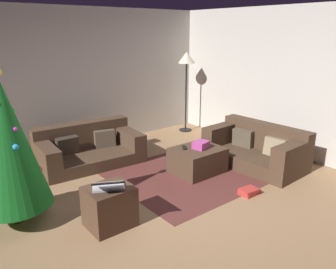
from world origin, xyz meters
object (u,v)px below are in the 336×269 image
object	(u,v)px
ottoman	(197,160)
tv_remote	(184,148)
couch_right	(257,149)
gift_box	(201,145)
book_stack	(249,191)
laptop	(108,185)
couch_left	(88,148)
christmas_tree	(8,144)
corner_lamp	(186,64)
side_table	(110,207)

from	to	relation	value
ottoman	tv_remote	xyz separation A→B (m)	(-0.16, 0.14, 0.21)
couch_right	gift_box	size ratio (longest dim) A/B	6.83
couch_right	book_stack	size ratio (longest dim) A/B	5.59
ottoman	laptop	size ratio (longest dim) A/B	1.57
couch_left	tv_remote	distance (m)	1.69
christmas_tree	laptop	world-z (taller)	christmas_tree
corner_lamp	couch_left	bearing A→B (deg)	-171.42
corner_lamp	christmas_tree	bearing A→B (deg)	-158.28
tv_remote	side_table	world-z (taller)	side_table
ottoman	couch_left	bearing A→B (deg)	128.60
tv_remote	christmas_tree	bearing A→B (deg)	-149.71
couch_right	side_table	world-z (taller)	couch_right
couch_right	book_stack	distance (m)	1.19
ottoman	gift_box	xyz separation A→B (m)	(0.05, -0.02, 0.26)
book_stack	corner_lamp	world-z (taller)	corner_lamp
couch_right	couch_left	bearing A→B (deg)	47.54
ottoman	book_stack	xyz separation A→B (m)	(0.04, -1.02, -0.16)
book_stack	corner_lamp	size ratio (longest dim) A/B	0.17
couch_left	ottoman	distance (m)	1.89
couch_left	side_table	size ratio (longest dim) A/B	3.36
ottoman	side_table	size ratio (longest dim) A/B	1.49
laptop	couch_left	bearing A→B (deg)	70.74
christmas_tree	tv_remote	bearing A→B (deg)	-2.38
gift_box	christmas_tree	xyz separation A→B (m)	(-2.73, 0.26, 0.53)
couch_right	corner_lamp	size ratio (longest dim) A/B	0.95
ottoman	tv_remote	bearing A→B (deg)	139.53
couch_left	tv_remote	size ratio (longest dim) A/B	10.91
side_table	couch_right	bearing A→B (deg)	2.41
corner_lamp	couch_right	bearing A→B (deg)	-99.41
couch_right	laptop	xyz separation A→B (m)	(-2.91, -0.17, 0.27)
laptop	book_stack	size ratio (longest dim) A/B	1.67
couch_right	corner_lamp	xyz separation A→B (m)	(0.37, 2.25, 1.22)
tv_remote	corner_lamp	bearing A→B (deg)	80.70
tv_remote	ottoman	bearing A→B (deg)	-7.80
corner_lamp	gift_box	bearing A→B (deg)	-125.50
ottoman	gift_box	distance (m)	0.26
couch_left	tv_remote	xyz separation A→B (m)	(1.02, -1.34, 0.16)
couch_left	ottoman	xyz separation A→B (m)	(1.18, -1.48, -0.05)
book_stack	ottoman	bearing A→B (deg)	92.04
tv_remote	christmas_tree	xyz separation A→B (m)	(-2.52, 0.10, 0.57)
ottoman	corner_lamp	size ratio (longest dim) A/B	0.44
side_table	laptop	distance (m)	0.30
tv_remote	corner_lamp	xyz separation A→B (m)	(1.55, 1.73, 1.08)
couch_right	ottoman	distance (m)	1.09
gift_box	ottoman	bearing A→B (deg)	154.49
couch_right	corner_lamp	bearing A→B (deg)	-11.66
tv_remote	laptop	world-z (taller)	laptop
gift_box	side_table	xyz separation A→B (m)	(-1.91, -0.48, -0.21)
tv_remote	corner_lamp	size ratio (longest dim) A/B	0.09
gift_box	corner_lamp	bearing A→B (deg)	54.50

